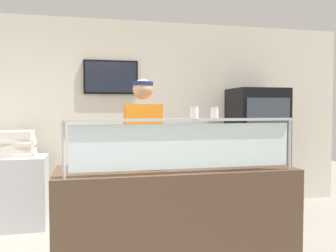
{
  "coord_description": "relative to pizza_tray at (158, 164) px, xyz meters",
  "views": [
    {
      "loc": [
        0.24,
        -2.61,
        1.45
      ],
      "look_at": [
        0.95,
        0.41,
        1.3
      ],
      "focal_mm": 38.63,
      "sensor_mm": 36.0,
      "label": 1
    }
  ],
  "objects": [
    {
      "name": "prep_shelf",
      "position": [
        -1.43,
        1.61,
        -0.53
      ],
      "size": [
        0.7,
        0.55,
        0.87
      ],
      "primitive_type": "cube",
      "color": "#B7BABF",
      "rests_on": "ground"
    },
    {
      "name": "pizza_box_stack",
      "position": [
        -1.43,
        1.61,
        0.06
      ],
      "size": [
        0.44,
        0.43,
        0.31
      ],
      "color": "silver",
      "rests_on": "prep_shelf"
    },
    {
      "name": "shop_rear_unit",
      "position": [
        0.13,
        2.1,
        0.39
      ],
      "size": [
        6.4,
        0.13,
        2.7
      ],
      "color": "silver",
      "rests_on": "ground"
    },
    {
      "name": "sneeze_guard",
      "position": [
        0.13,
        -0.4,
        0.26
      ],
      "size": [
        1.82,
        0.06,
        0.43
      ],
      "color": "#B2B5BC",
      "rests_on": "serving_counter"
    },
    {
      "name": "parmesan_shaker",
      "position": [
        0.2,
        -0.4,
        0.45
      ],
      "size": [
        0.07,
        0.07,
        0.1
      ],
      "color": "white",
      "rests_on": "sneeze_guard"
    },
    {
      "name": "ground_plane",
      "position": [
        0.13,
        0.54,
        -0.97
      ],
      "size": [
        12.0,
        12.0,
        0.0
      ],
      "primitive_type": "plane",
      "color": "gray",
      "rests_on": "ground"
    },
    {
      "name": "drink_fridge",
      "position": [
        1.78,
        1.65,
        -0.1
      ],
      "size": [
        0.73,
        0.66,
        1.74
      ],
      "color": "black",
      "rests_on": "ground"
    },
    {
      "name": "pizza_tray",
      "position": [
        0.0,
        0.0,
        0.0
      ],
      "size": [
        0.45,
        0.45,
        0.04
      ],
      "color": "#9EA0A8",
      "rests_on": "serving_counter"
    },
    {
      "name": "pizza_server",
      "position": [
        0.03,
        -0.02,
        0.02
      ],
      "size": [
        0.09,
        0.28,
        0.01
      ],
      "primitive_type": "cube",
      "rotation": [
        0.0,
        0.0,
        -0.06
      ],
      "color": "#ADAFB7",
      "rests_on": "pizza_tray"
    },
    {
      "name": "serving_counter",
      "position": [
        0.13,
        -0.09,
        -0.49
      ],
      "size": [
        2.0,
        0.74,
        0.95
      ],
      "primitive_type": "cube",
      "color": "#4C3828",
      "rests_on": "ground"
    },
    {
      "name": "worker_figure",
      "position": [
        -0.03,
        0.62,
        0.04
      ],
      "size": [
        0.41,
        0.5,
        1.76
      ],
      "color": "#23232D",
      "rests_on": "ground"
    },
    {
      "name": "pepper_flake_shaker",
      "position": [
        0.37,
        -0.4,
        0.45
      ],
      "size": [
        0.06,
        0.06,
        0.09
      ],
      "color": "white",
      "rests_on": "sneeze_guard"
    }
  ]
}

